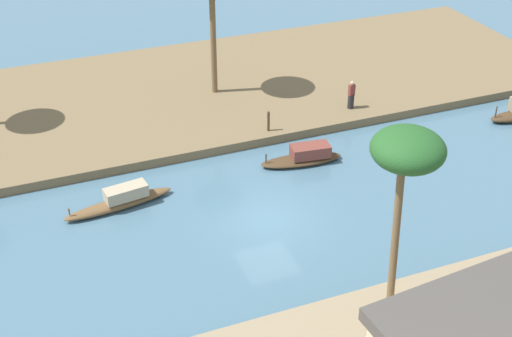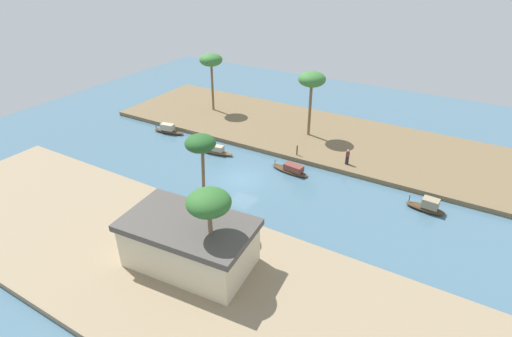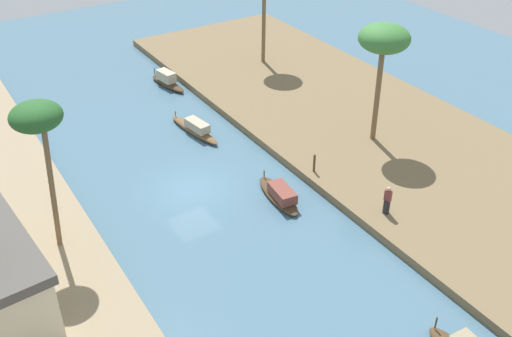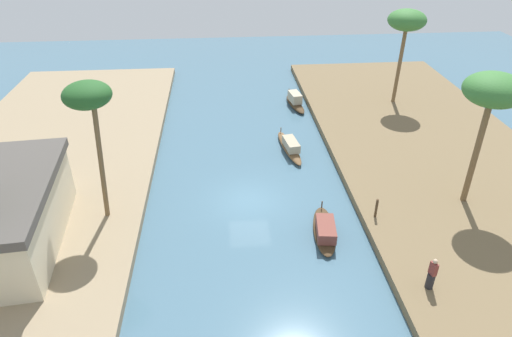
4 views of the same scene
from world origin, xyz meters
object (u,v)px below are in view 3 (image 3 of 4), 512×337
at_px(sampan_midstream, 195,128).
at_px(person_on_near_bank, 387,202).
at_px(mooring_post, 314,163).
at_px(sampan_near_left_bank, 167,81).
at_px(sampan_open_hull, 280,195).
at_px(palm_tree_left_near, 384,41).
at_px(palm_tree_right_short, 37,121).

distance_m(sampan_midstream, person_on_near_bank, 14.62).
height_order(sampan_midstream, mooring_post, mooring_post).
height_order(sampan_midstream, person_on_near_bank, person_on_near_bank).
bearing_deg(sampan_midstream, person_on_near_bank, -171.25).
distance_m(sampan_near_left_bank, mooring_post, 16.73).
bearing_deg(person_on_near_bank, sampan_open_hull, -153.93).
xyz_separation_m(mooring_post, palm_tree_left_near, (1.14, -5.58, 6.05)).
bearing_deg(sampan_midstream, sampan_open_hull, 174.89).
xyz_separation_m(sampan_midstream, palm_tree_left_near, (-7.50, -9.02, 6.73)).
bearing_deg(sampan_near_left_bank, palm_tree_right_short, 130.92).
height_order(sampan_midstream, sampan_open_hull, sampan_midstream).
distance_m(sampan_midstream, palm_tree_left_near, 13.53).
xyz_separation_m(person_on_near_bank, palm_tree_right_short, (6.72, 15.27, 6.15)).
bearing_deg(sampan_near_left_bank, sampan_open_hull, 166.91).
distance_m(sampan_near_left_bank, palm_tree_left_near, 18.39).
bearing_deg(sampan_midstream, palm_tree_left_near, -137.81).
bearing_deg(person_on_near_bank, palm_tree_left_near, 130.17).
bearing_deg(palm_tree_right_short, palm_tree_left_near, -90.70).
bearing_deg(palm_tree_left_near, mooring_post, 101.57).
xyz_separation_m(person_on_near_bank, mooring_post, (5.33, 0.78, -0.12)).
relative_size(person_on_near_bank, mooring_post, 1.47).
relative_size(sampan_near_left_bank, mooring_post, 3.71).
height_order(mooring_post, palm_tree_left_near, palm_tree_left_near).
relative_size(sampan_midstream, sampan_open_hull, 1.20).
distance_m(sampan_midstream, palm_tree_right_short, 14.94).
height_order(sampan_open_hull, mooring_post, mooring_post).
bearing_deg(palm_tree_left_near, sampan_open_hull, 102.65).
height_order(person_on_near_bank, palm_tree_right_short, palm_tree_right_short).
distance_m(mooring_post, palm_tree_left_near, 8.30).
height_order(sampan_near_left_bank, sampan_midstream, sampan_near_left_bank).
bearing_deg(palm_tree_left_near, palm_tree_right_short, 89.30).
height_order(sampan_near_left_bank, mooring_post, mooring_post).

